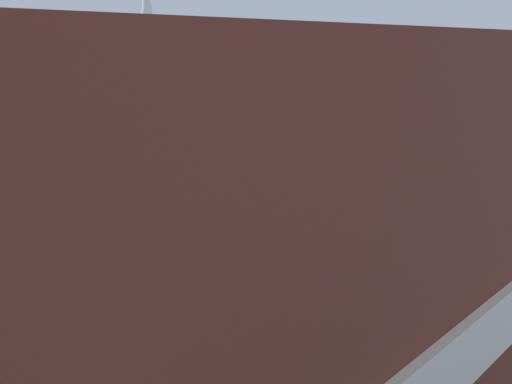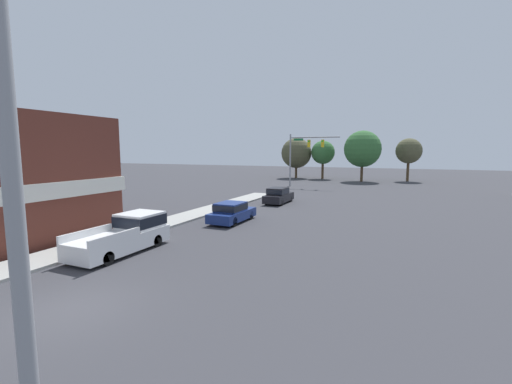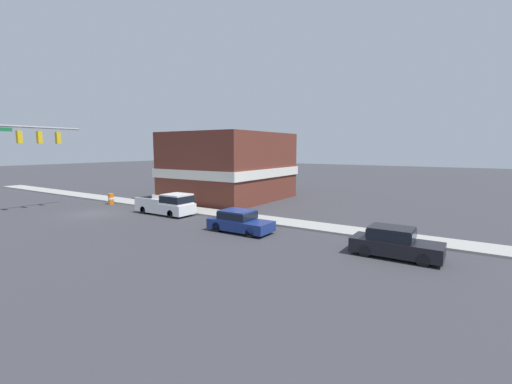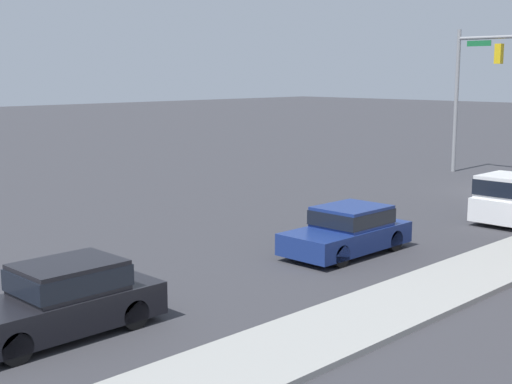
{
  "view_description": "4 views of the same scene",
  "coord_description": "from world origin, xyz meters",
  "views": [
    {
      "loc": [
        -20.78,
        -3.88,
        7.07
      ],
      "look_at": [
        -0.61,
        11.42,
        1.76
      ],
      "focal_mm": 50.0,
      "sensor_mm": 36.0,
      "label": 1
    },
    {
      "loc": [
        9.87,
        -7.36,
        5.19
      ],
      "look_at": [
        -0.73,
        16.54,
        2.01
      ],
      "focal_mm": 24.0,
      "sensor_mm": 36.0,
      "label": 2
    },
    {
      "loc": [
        16.56,
        27.54,
        5.58
      ],
      "look_at": [
        -0.42,
        16.47,
        2.99
      ],
      "focal_mm": 24.0,
      "sensor_mm": 36.0,
      "label": 3
    },
    {
      "loc": [
        -14.8,
        31.53,
        5.5
      ],
      "look_at": [
        0.1,
        16.56,
        1.98
      ],
      "focal_mm": 50.0,
      "sensor_mm": 36.0,
      "label": 4
    }
  ],
  "objects": [
    {
      "name": "church_steeple",
      "position": [
        22.39,
        40.29,
        6.4
      ],
      "size": [
        2.4,
        2.4,
        12.23
      ],
      "color": "white",
      "rests_on": "ground"
    },
    {
      "name": "pickup_truck_parked",
      "position": [
        -3.29,
        5.81,
        0.91
      ],
      "size": [
        2.02,
        5.38,
        1.84
      ],
      "color": "black",
      "rests_on": "ground"
    },
    {
      "name": "car_lead",
      "position": [
        -1.68,
        14.3,
        0.76
      ],
      "size": [
        1.9,
        4.38,
        1.46
      ],
      "color": "black",
      "rests_on": "ground"
    },
    {
      "name": "car_second_ahead",
      "position": [
        -1.68,
        24.15,
        0.81
      ],
      "size": [
        1.76,
        4.42,
        1.56
      ],
      "color": "black",
      "rests_on": "ground"
    },
    {
      "name": "corner_brick_building",
      "position": [
        -13.48,
        4.44,
        3.55
      ],
      "size": [
        12.46,
        10.65,
        7.24
      ],
      "color": "brown",
      "rests_on": "ground"
    }
  ]
}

